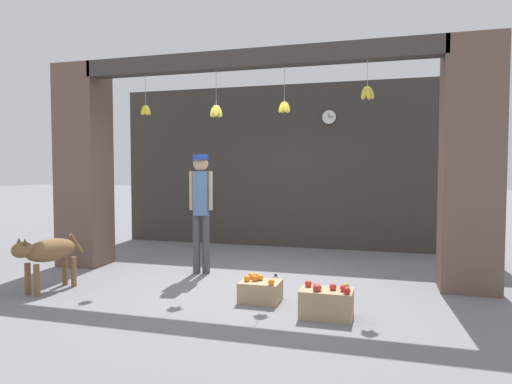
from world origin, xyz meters
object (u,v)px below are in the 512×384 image
object	(u,v)px
shopkeeper	(201,203)
water_bottle	(276,284)
dog	(48,252)
wall_clock	(329,117)
fruit_crate_apples	(327,302)
fruit_crate_oranges	(260,290)

from	to	relation	value
shopkeeper	water_bottle	distance (m)	1.75
dog	shopkeeper	distance (m)	2.13
dog	shopkeeper	size ratio (longest dim) A/B	0.58
dog	wall_clock	xyz separation A→B (m)	(3.01, 3.96, 2.02)
fruit_crate_apples	water_bottle	world-z (taller)	fruit_crate_apples
shopkeeper	water_bottle	bearing A→B (deg)	139.12
fruit_crate_apples	dog	bearing A→B (deg)	179.45
fruit_crate_apples	wall_clock	size ratio (longest dim) A/B	1.98
fruit_crate_oranges	shopkeeper	bearing A→B (deg)	137.20
dog	wall_clock	distance (m)	5.36
fruit_crate_apples	wall_clock	xyz separation A→B (m)	(-0.49, 3.99, 2.35)
dog	fruit_crate_apples	world-z (taller)	dog
fruit_crate_oranges	water_bottle	xyz separation A→B (m)	(0.09, 0.41, -0.02)
shopkeeper	wall_clock	xyz separation A→B (m)	(1.54, 2.52, 1.46)
fruit_crate_oranges	water_bottle	size ratio (longest dim) A/B	1.96
fruit_crate_oranges	fruit_crate_apples	world-z (taller)	fruit_crate_apples
shopkeeper	fruit_crate_apples	world-z (taller)	shopkeeper
fruit_crate_apples	wall_clock	bearing A→B (deg)	96.93
fruit_crate_apples	water_bottle	distance (m)	1.05
shopkeeper	fruit_crate_oranges	world-z (taller)	shopkeeper
shopkeeper	dog	bearing A→B (deg)	32.31
shopkeeper	fruit_crate_oranges	size ratio (longest dim) A/B	3.79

